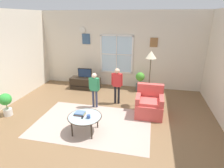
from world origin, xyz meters
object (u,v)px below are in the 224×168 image
Objects in this scene: book_stack at (80,113)px; tv_stand at (85,83)px; potted_plant_by_window at (140,81)px; floor_lamp at (151,61)px; armchair at (149,105)px; remote_near_books at (83,117)px; television at (85,73)px; cup at (89,117)px; person_red_shirt at (117,82)px; potted_plant_corner at (6,102)px; person_green_shirt at (94,86)px; coffee_table at (85,117)px.

tv_stand is at bearing 107.68° from book_stack.
floor_lamp is at bearing -73.59° from potted_plant_by_window.
armchair is 6.21× the size of remote_near_books.
television reaches higher than cup.
person_red_shirt is (0.49, 1.80, 0.30)m from remote_near_books.
potted_plant_by_window is at bearing 37.11° from potted_plant_corner.
potted_plant_by_window is at bearing 52.86° from person_green_shirt.
potted_plant_by_window is at bearing 6.45° from television.
potted_plant_by_window is 1.65m from floor_lamp.
floor_lamp is (1.34, 1.88, 1.00)m from cup.
floor_lamp reaches higher than book_stack.
television is at bearing 59.28° from potted_plant_corner.
potted_plant_corner is (-2.49, 0.29, 0.00)m from coffee_table.
person_red_shirt is 3.31m from potted_plant_corner.
television is 2.06× the size of book_stack.
potted_plant_corner is 0.38× the size of floor_lamp.
armchair is 1.18× the size of potted_plant_by_window.
floor_lamp is at bearing 51.21° from coffee_table.
armchair reaches higher than potted_plant_corner.
coffee_table is (1.01, -2.78, 0.19)m from tv_stand.
person_green_shirt reaches higher than remote_near_books.
armchair is at bearing 12.86° from potted_plant_corner.
armchair is 0.77× the size of person_green_shirt.
coffee_table is 1.13× the size of potted_plant_by_window.
tv_stand is 2.13× the size of television.
person_green_shirt is 1.53× the size of potted_plant_by_window.
potted_plant_corner is (-2.32, -1.04, -0.29)m from person_green_shirt.
remote_near_books reaches higher than coffee_table.
person_red_shirt is at bearing -175.63° from floor_lamp.
armchair is at bearing 39.27° from remote_near_books.
potted_plant_by_window reaches higher than potted_plant_corner.
tv_stand is 0.43m from television.
armchair is 1.31m from floor_lamp.
floor_lamp is (0.35, -1.20, 1.08)m from potted_plant_by_window.
person_red_shirt is (-1.05, 0.54, 0.43)m from armchair.
tv_stand is 2.96m from coffee_table.
book_stack is 0.39× the size of potted_plant_corner.
floor_lamp is (2.48, -0.96, 0.83)m from television.
coffee_table is at bearing -69.99° from tv_stand.
potted_plant_by_window is at bearing 106.41° from floor_lamp.
potted_plant_by_window is at bearing 69.77° from coffee_table.
person_green_shirt reaches higher than tv_stand.
floor_lamp reaches higher than person_red_shirt.
coffee_table is at bearing -141.44° from armchair.
potted_plant_corner is (-1.48, -2.48, -0.23)m from television.
person_green_shirt is (-1.68, 0.12, 0.38)m from armchair.
cup is 1.44m from person_green_shirt.
tv_stand is 0.66× the size of floor_lamp.
cup is 0.64× the size of remote_near_books.
coffee_table is 0.47× the size of floor_lamp.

